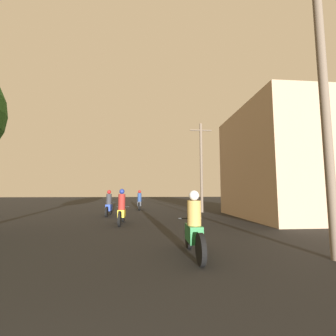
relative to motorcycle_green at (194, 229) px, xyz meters
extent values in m
cylinder|color=black|center=(0.00, 0.72, -0.29)|extent=(0.10, 0.65, 0.65)
cylinder|color=black|center=(0.00, -0.68, -0.29)|extent=(0.10, 0.65, 0.65)
cube|color=#1E6B33|center=(0.00, 0.02, -0.10)|extent=(0.30, 0.74, 0.38)
cylinder|color=black|center=(0.00, 0.47, 0.19)|extent=(0.60, 0.04, 0.04)
cylinder|color=#B28E47|center=(0.00, -0.05, 0.38)|extent=(0.32, 0.32, 0.57)
sphere|color=silver|center=(0.00, -0.05, 0.78)|extent=(0.24, 0.24, 0.24)
cylinder|color=black|center=(-2.28, 6.03, -0.29)|extent=(0.10, 0.65, 0.65)
cylinder|color=black|center=(-2.28, 4.60, -0.29)|extent=(0.10, 0.65, 0.65)
cube|color=gold|center=(-2.28, 5.31, -0.12)|extent=(0.30, 0.73, 0.33)
cylinder|color=black|center=(-2.28, 5.78, 0.14)|extent=(0.60, 0.04, 0.04)
cylinder|color=maroon|center=(-2.28, 5.24, 0.40)|extent=(0.32, 0.32, 0.71)
sphere|color=navy|center=(-2.28, 5.24, 0.87)|extent=(0.24, 0.24, 0.24)
cylinder|color=black|center=(-3.49, 9.70, -0.31)|extent=(0.10, 0.61, 0.61)
cylinder|color=black|center=(-3.49, 8.22, -0.31)|extent=(0.10, 0.61, 0.61)
cube|color=#1E389E|center=(-3.49, 8.96, -0.11)|extent=(0.30, 0.82, 0.40)
cylinder|color=black|center=(-3.49, 9.44, 0.18)|extent=(0.60, 0.04, 0.04)
cylinder|color=#2D2D33|center=(-3.49, 8.88, 0.40)|extent=(0.32, 0.32, 0.63)
sphere|color=#A51919|center=(-3.49, 8.88, 0.83)|extent=(0.24, 0.24, 0.24)
cylinder|color=black|center=(-1.79, 14.04, -0.30)|extent=(0.10, 0.62, 0.62)
cylinder|color=black|center=(-1.79, 12.73, -0.30)|extent=(0.10, 0.62, 0.62)
cube|color=black|center=(-1.79, 13.39, -0.13)|extent=(0.30, 0.85, 0.35)
cylinder|color=black|center=(-1.79, 13.81, 0.15)|extent=(0.60, 0.04, 0.04)
cylinder|color=navy|center=(-1.79, 13.30, 0.39)|extent=(0.32, 0.32, 0.68)
sphere|color=#A51919|center=(-1.79, 13.30, 0.84)|extent=(0.24, 0.24, 0.24)
cube|color=tan|center=(6.70, 6.91, 2.49)|extent=(5.23, 7.12, 6.21)
cylinder|color=#6B5B4C|center=(3.03, -0.56, 2.95)|extent=(0.20, 0.20, 7.13)
cylinder|color=#6B5B4C|center=(2.75, 10.65, 2.63)|extent=(0.20, 0.20, 6.48)
cylinder|color=#6B5B4C|center=(2.75, 10.65, 5.37)|extent=(1.60, 0.10, 0.10)
camera|label=1|loc=(-1.07, -5.29, 0.88)|focal=24.00mm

